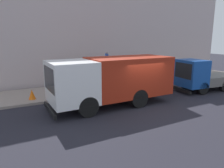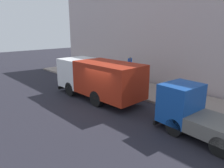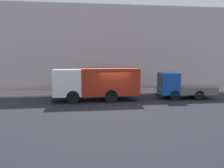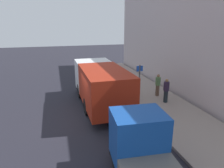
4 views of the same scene
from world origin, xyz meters
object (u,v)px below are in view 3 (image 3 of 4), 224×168
Objects in this scene: traffic_cone_orange at (53,91)px; street_sign_post at (104,77)px; large_utility_truck at (96,82)px; pedestrian_walking at (103,82)px; small_flatbed_truck at (180,87)px; pedestrian_standing at (91,83)px.

street_sign_post is (-0.45, -4.98, 1.31)m from traffic_cone_orange.
traffic_cone_orange is (2.87, 4.09, -1.15)m from large_utility_truck.
large_utility_truck is 4.30× the size of pedestrian_walking.
small_flatbed_truck reaches higher than pedestrian_walking.
street_sign_post is (2.49, 6.66, 0.70)m from small_flatbed_truck.
large_utility_truck is at bearing 93.96° from small_flatbed_truck.
street_sign_post is (-2.07, -1.26, 0.73)m from pedestrian_standing.
traffic_cone_orange is (-1.63, 3.72, -0.58)m from pedestrian_standing.
small_flatbed_truck reaches higher than traffic_cone_orange.
pedestrian_standing is (0.07, 1.34, -0.00)m from pedestrian_walking.
pedestrian_standing is at bearing -66.37° from traffic_cone_orange.
large_utility_truck is 1.40× the size of small_flatbed_truck.
traffic_cone_orange is (2.93, 11.64, -0.61)m from small_flatbed_truck.
pedestrian_walking is at bearing 61.20° from pedestrian_standing.
large_utility_truck reaches higher than pedestrian_walking.
small_flatbed_truck is 7.15m from street_sign_post.
small_flatbed_truck is (-0.06, -7.55, -0.53)m from large_utility_truck.
pedestrian_walking is 5.33m from traffic_cone_orange.
pedestrian_standing is 2.53m from street_sign_post.
pedestrian_standing is 0.61× the size of street_sign_post.
large_utility_truck is 11.90× the size of traffic_cone_orange.
street_sign_post is at bearing -20.84° from large_utility_truck.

